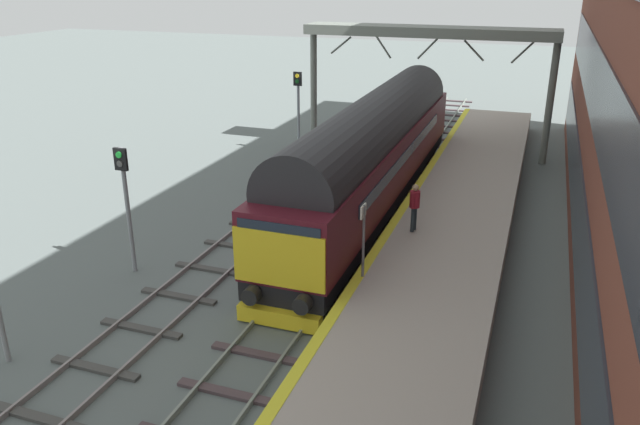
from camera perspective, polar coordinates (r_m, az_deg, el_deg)
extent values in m
plane|color=#57605F|center=(21.22, 0.90, -4.54)|extent=(140.00, 140.00, 0.00)
cube|color=gray|center=(21.40, -0.92, -4.07)|extent=(0.07, 60.00, 0.15)
cube|color=gray|center=(20.99, 2.77, -4.63)|extent=(0.07, 60.00, 0.15)
cube|color=#493A3D|center=(15.31, -8.54, -15.95)|extent=(2.50, 0.26, 0.09)
cube|color=#493A3D|center=(16.50, -5.80, -12.72)|extent=(2.50, 0.26, 0.09)
cube|color=#493A3D|center=(17.78, -3.49, -9.92)|extent=(2.50, 0.26, 0.09)
cube|color=#493A3D|center=(19.11, -1.53, -7.50)|extent=(2.50, 0.26, 0.09)
cube|color=#493A3D|center=(20.49, 0.15, -5.38)|extent=(2.50, 0.26, 0.09)
cube|color=#493A3D|center=(21.91, 1.61, -3.53)|extent=(2.50, 0.26, 0.09)
cube|color=#493A3D|center=(23.37, 2.88, -1.91)|extent=(2.50, 0.26, 0.09)
cube|color=#493A3D|center=(24.85, 4.00, -0.48)|extent=(2.50, 0.26, 0.09)
cube|color=#493A3D|center=(26.35, 4.99, 0.79)|extent=(2.50, 0.26, 0.09)
cube|color=#493A3D|center=(27.88, 5.88, 1.92)|extent=(2.50, 0.26, 0.09)
cube|color=#493A3D|center=(29.41, 6.67, 2.93)|extent=(2.50, 0.26, 0.09)
cube|color=#493A3D|center=(30.96, 7.39, 3.84)|extent=(2.50, 0.26, 0.09)
cube|color=#493A3D|center=(32.53, 8.04, 4.67)|extent=(2.50, 0.26, 0.09)
cube|color=#493A3D|center=(34.10, 8.63, 5.41)|extent=(2.50, 0.26, 0.09)
cube|color=#493A3D|center=(35.68, 9.17, 6.10)|extent=(2.50, 0.26, 0.09)
cube|color=#493A3D|center=(37.27, 9.66, 6.72)|extent=(2.50, 0.26, 0.09)
cube|color=#493A3D|center=(38.86, 10.12, 7.29)|extent=(2.50, 0.26, 0.09)
cube|color=#493A3D|center=(40.46, 10.54, 7.81)|extent=(2.50, 0.26, 0.09)
cube|color=#493A3D|center=(42.07, 10.93, 8.30)|extent=(2.50, 0.26, 0.09)
cube|color=#493A3D|center=(43.68, 11.29, 8.75)|extent=(2.50, 0.26, 0.09)
cube|color=#493A3D|center=(45.29, 11.63, 9.17)|extent=(2.50, 0.26, 0.09)
cube|color=#493A3D|center=(46.91, 11.94, 9.55)|extent=(2.50, 0.26, 0.09)
cube|color=#493A3D|center=(48.53, 12.24, 9.92)|extent=(2.50, 0.26, 0.09)
cube|color=slate|center=(22.77, -9.24, -2.75)|extent=(0.07, 60.00, 0.15)
cube|color=slate|center=(22.15, -5.97, -3.28)|extent=(0.07, 60.00, 0.15)
cube|color=#40403D|center=(15.75, -24.38, -16.69)|extent=(2.50, 0.26, 0.09)
cube|color=#40403D|center=(16.87, -19.86, -13.23)|extent=(2.50, 0.26, 0.09)
cube|color=#40403D|center=(18.12, -16.04, -10.16)|extent=(2.50, 0.26, 0.09)
cube|color=#40403D|center=(19.48, -12.79, -7.47)|extent=(2.50, 0.26, 0.09)
cube|color=#40403D|center=(20.94, -10.02, -5.12)|extent=(2.50, 0.26, 0.09)
cube|color=#40403D|center=(22.46, -7.62, -3.08)|extent=(2.50, 0.26, 0.09)
cube|color=#40403D|center=(24.05, -5.55, -1.29)|extent=(2.50, 0.26, 0.09)
cube|color=#40403D|center=(25.68, -3.74, 0.27)|extent=(2.50, 0.26, 0.09)
cube|color=#40403D|center=(27.36, -2.15, 1.64)|extent=(2.50, 0.26, 0.09)
cube|color=#40403D|center=(29.06, -0.74, 2.85)|extent=(2.50, 0.26, 0.09)
cube|color=#40403D|center=(30.80, 0.51, 3.93)|extent=(2.50, 0.26, 0.09)
cube|color=#40403D|center=(32.55, 1.64, 4.89)|extent=(2.50, 0.26, 0.09)
cube|color=#40403D|center=(34.33, 2.64, 5.74)|extent=(2.50, 0.26, 0.09)
cube|color=#40403D|center=(36.12, 3.56, 6.52)|extent=(2.50, 0.26, 0.09)
cube|color=#40403D|center=(37.93, 4.38, 7.21)|extent=(2.50, 0.26, 0.09)
cube|color=#40403D|center=(39.74, 5.14, 7.85)|extent=(2.50, 0.26, 0.09)
cube|color=#40403D|center=(41.57, 5.83, 8.42)|extent=(2.50, 0.26, 0.09)
cube|color=#40403D|center=(43.41, 6.46, 8.95)|extent=(2.50, 0.26, 0.09)
cube|color=#40403D|center=(45.26, 7.05, 9.43)|extent=(2.50, 0.26, 0.09)
cube|color=#40403D|center=(47.11, 7.59, 9.87)|extent=(2.50, 0.26, 0.09)
cube|color=#40403D|center=(48.97, 8.09, 10.28)|extent=(2.50, 0.26, 0.09)
cube|color=#A89D91|center=(20.26, 10.63, -4.68)|extent=(4.00, 44.00, 1.00)
cube|color=yellow|center=(20.36, 5.59, -2.69)|extent=(0.30, 44.00, 0.01)
cube|color=#292E39|center=(20.55, 22.56, -0.74)|extent=(0.06, 40.33, 2.14)
cube|color=#292E39|center=(19.55, 24.15, 9.71)|extent=(0.06, 40.33, 2.14)
cube|color=black|center=(25.68, 4.79, 2.08)|extent=(2.56, 19.27, 0.60)
cube|color=#53141F|center=(25.27, 4.88, 4.97)|extent=(2.70, 19.27, 2.10)
cylinder|color=#252529|center=(24.96, 4.97, 7.68)|extent=(2.56, 17.73, 2.57)
cube|color=yellow|center=(16.74, -3.80, -4.34)|extent=(2.65, 0.08, 1.58)
cube|color=#232D3D|center=(16.45, -3.84, -2.03)|extent=(2.38, 0.04, 0.64)
cube|color=#232D3D|center=(24.89, 7.96, 5.30)|extent=(0.04, 13.49, 0.44)
cylinder|color=black|center=(17.36, -6.29, -7.52)|extent=(0.48, 0.35, 0.48)
cylinder|color=black|center=(16.82, -1.62, -8.39)|extent=(0.48, 0.35, 0.48)
cube|color=yellow|center=(17.51, -3.74, -9.54)|extent=(2.43, 0.36, 0.47)
cylinder|color=black|center=(18.92, -1.50, -6.18)|extent=(1.64, 1.04, 1.04)
cylinder|color=black|center=(19.84, -0.36, -4.80)|extent=(1.64, 1.04, 1.04)
cylinder|color=black|center=(20.78, 0.68, -3.54)|extent=(1.64, 1.04, 1.04)
cylinder|color=black|center=(31.01, 7.51, 4.78)|extent=(1.64, 1.04, 1.04)
cylinder|color=black|center=(32.05, 7.94, 5.31)|extent=(1.64, 1.04, 1.04)
cylinder|color=black|center=(33.09, 8.35, 5.79)|extent=(1.64, 1.04, 1.04)
cylinder|color=gray|center=(20.70, -17.11, 0.09)|extent=(0.14, 0.14, 4.19)
cube|color=black|center=(20.12, -17.74, 4.66)|extent=(0.44, 0.10, 0.71)
cylinder|color=green|center=(20.03, -17.89, 5.03)|extent=(0.20, 0.06, 0.20)
cylinder|color=#50504E|center=(20.10, -17.81, 4.27)|extent=(0.20, 0.06, 0.20)
cylinder|color=gray|center=(33.13, -1.98, 9.00)|extent=(0.14, 0.14, 4.37)
cube|color=black|center=(32.73, -2.06, 12.11)|extent=(0.44, 0.10, 0.71)
cylinder|color=yellow|center=(32.65, -2.10, 12.36)|extent=(0.20, 0.06, 0.20)
cylinder|color=#0A3E13|center=(32.70, -2.10, 11.87)|extent=(0.20, 0.06, 0.20)
cylinder|color=slate|center=(17.63, 3.99, -2.66)|extent=(0.08, 0.08, 2.18)
cube|color=silver|center=(17.29, 3.97, 0.11)|extent=(0.05, 0.44, 0.36)
cube|color=black|center=(17.30, 3.88, 0.12)|extent=(0.01, 0.20, 0.24)
cylinder|color=#263036|center=(21.12, 8.45, -0.66)|extent=(0.13, 0.13, 0.84)
cylinder|color=#263036|center=(21.30, 8.65, -0.49)|extent=(0.13, 0.13, 0.84)
cylinder|color=maroon|center=(20.96, 8.65, 1.20)|extent=(0.39, 0.39, 0.56)
sphere|color=tan|center=(20.82, 8.72, 2.26)|extent=(0.22, 0.22, 0.22)
cylinder|color=maroon|center=(20.77, 8.45, 1.03)|extent=(0.09, 0.09, 0.52)
cylinder|color=maroon|center=(21.15, 8.86, 1.37)|extent=(0.09, 0.09, 0.52)
cylinder|color=slate|center=(35.33, -0.58, 11.19)|extent=(0.36, 0.36, 6.07)
cylinder|color=slate|center=(33.23, 20.23, 9.25)|extent=(0.36, 0.36, 6.07)
cube|color=slate|center=(33.28, 9.89, 15.98)|extent=(12.81, 2.00, 0.50)
cylinder|color=slate|center=(34.48, 1.93, 15.02)|extent=(1.15, 0.10, 0.96)
cylinder|color=slate|center=(33.85, 5.80, 14.81)|extent=(0.92, 0.10, 1.18)
cylinder|color=slate|center=(33.36, 9.80, 14.53)|extent=(1.02, 0.10, 1.10)
cylinder|color=slate|center=(33.04, 13.88, 14.17)|extent=(1.09, 0.10, 1.03)
cylinder|color=slate|center=(32.88, 18.01, 13.73)|extent=(1.02, 0.10, 1.10)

